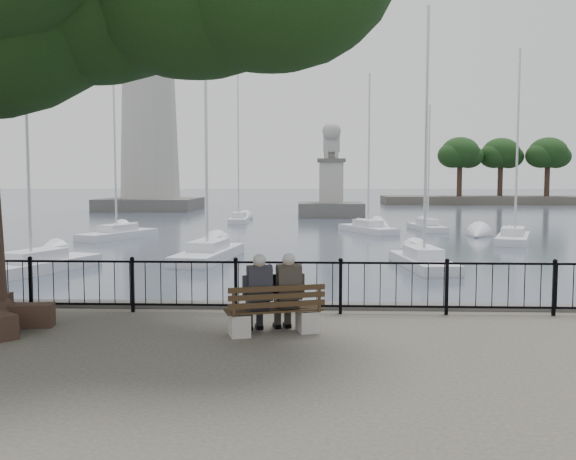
# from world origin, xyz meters

# --- Properties ---
(harbor) EXTENTS (260.00, 260.00, 1.20)m
(harbor) POSITION_xyz_m (0.00, 3.00, -0.50)
(harbor) COLOR #4B4A48
(harbor) RESTS_ON ground
(railing) EXTENTS (22.06, 0.06, 1.00)m
(railing) POSITION_xyz_m (0.00, 2.50, 0.56)
(railing) COLOR black
(railing) RESTS_ON ground
(bench) EXTENTS (1.68, 0.93, 0.85)m
(bench) POSITION_xyz_m (-0.16, 0.85, 0.30)
(bench) COLOR #A39D92
(bench) RESTS_ON ground
(person_left) EXTENTS (0.52, 0.73, 1.35)m
(person_left) POSITION_xyz_m (-0.43, 0.86, 0.62)
(person_left) COLOR black
(person_left) RESTS_ON ground
(person_right) EXTENTS (0.52, 0.73, 1.35)m
(person_right) POSITION_xyz_m (0.04, 1.01, 0.62)
(person_right) COLOR #282522
(person_right) RESTS_ON ground
(lighthouse) EXTENTS (10.44, 10.44, 31.81)m
(lighthouse) POSITION_xyz_m (-18.00, 62.00, 12.45)
(lighthouse) COLOR #4B4A48
(lighthouse) RESTS_ON ground
(lion_monument) EXTENTS (5.93, 5.93, 8.76)m
(lion_monument) POSITION_xyz_m (2.00, 49.93, 1.19)
(lion_monument) COLOR #4B4A48
(lion_monument) RESTS_ON ground
(sailboat_a) EXTENTS (3.52, 6.06, 10.23)m
(sailboat_a) POSITION_xyz_m (-10.15, 14.21, -0.70)
(sailboat_a) COLOR silver
(sailboat_a) RESTS_ON ground
(sailboat_b) EXTENTS (2.49, 6.32, 13.25)m
(sailboat_b) POSITION_xyz_m (-4.16, 18.21, -0.64)
(sailboat_b) COLOR silver
(sailboat_b) RESTS_ON ground
(sailboat_c) EXTENTS (2.15, 5.52, 10.40)m
(sailboat_c) POSITION_xyz_m (4.85, 16.12, -0.69)
(sailboat_c) COLOR silver
(sailboat_c) RESTS_ON ground
(sailboat_d) EXTENTS (3.45, 5.96, 10.80)m
(sailboat_d) POSITION_xyz_m (11.56, 26.48, -0.69)
(sailboat_d) COLOR silver
(sailboat_d) RESTS_ON ground
(sailboat_e) EXTENTS (3.70, 5.90, 12.83)m
(sailboat_e) POSITION_xyz_m (-11.18, 27.92, -0.64)
(sailboat_e) COLOR silver
(sailboat_e) RESTS_ON ground
(sailboat_f) EXTENTS (3.72, 5.67, 10.50)m
(sailboat_f) POSITION_xyz_m (4.00, 32.74, -0.69)
(sailboat_f) COLOR silver
(sailboat_f) RESTS_ON ground
(sailboat_g) EXTENTS (2.12, 5.09, 8.69)m
(sailboat_g) POSITION_xyz_m (8.20, 34.56, -0.72)
(sailboat_g) COLOR silver
(sailboat_g) RESTS_ON ground
(sailboat_h) EXTENTS (1.62, 5.12, 12.91)m
(sailboat_h) POSITION_xyz_m (-5.65, 42.15, -0.61)
(sailboat_h) COLOR silver
(sailboat_h) RESTS_ON ground
(far_shore) EXTENTS (30.00, 8.60, 9.18)m
(far_shore) POSITION_xyz_m (25.54, 79.46, 3.00)
(far_shore) COLOR #474238
(far_shore) RESTS_ON ground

